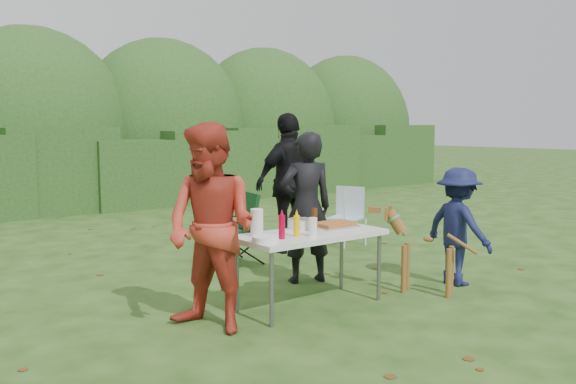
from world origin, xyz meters
TOP-DOWN VIEW (x-y plane):
  - ground at (0.00, 0.00)m, footprint 80.00×80.00m
  - hedge_row at (0.00, 8.00)m, footprint 22.00×1.40m
  - shrub_backdrop at (0.00, 9.60)m, footprint 20.00×2.60m
  - folding_table at (-0.11, -0.22)m, footprint 1.50×0.70m
  - person_cook at (0.46, 0.54)m, footprint 0.72×0.59m
  - person_red_jacket at (-1.25, -0.24)m, footprint 0.96×1.07m
  - person_black_puffy at (1.36, 2.00)m, footprint 1.16×0.51m
  - child at (1.73, -0.59)m, footprint 0.54×0.88m
  - dog at (1.16, -0.63)m, footprint 0.78×1.00m
  - camping_chair at (0.30, 1.83)m, footprint 0.68×0.68m
  - lawn_chair at (2.31, 1.88)m, footprint 0.67×0.67m
  - food_tray at (0.28, -0.14)m, footprint 0.45×0.30m
  - focaccia_bread at (0.28, -0.14)m, footprint 0.40×0.26m
  - mustard_bottle at (-0.36, -0.31)m, footprint 0.06×0.06m
  - ketchup_bottle at (-0.54, -0.31)m, footprint 0.06×0.06m
  - beer_bottle at (-0.06, -0.22)m, footprint 0.06×0.06m
  - paper_towel_roll at (-0.64, -0.06)m, footprint 0.12×0.12m
  - cup_stack at (-0.24, -0.40)m, footprint 0.08×0.08m
  - pasta_bowl at (-0.05, 0.02)m, footprint 0.26×0.26m
  - plate_stack at (-0.74, -0.34)m, footprint 0.24×0.24m

SIDE VIEW (x-z plane):
  - ground at x=0.00m, z-range 0.00..0.00m
  - lawn_chair at x=2.31m, z-range 0.00..0.87m
  - dog at x=1.16m, z-range 0.00..0.89m
  - camping_chair at x=0.30m, z-range 0.00..0.92m
  - child at x=1.73m, z-range 0.00..1.32m
  - folding_table at x=-0.11m, z-range 0.32..1.06m
  - food_tray at x=0.28m, z-range 0.74..0.76m
  - plate_stack at x=-0.74m, z-range 0.74..0.79m
  - focaccia_bread at x=0.28m, z-range 0.76..0.80m
  - pasta_bowl at x=-0.05m, z-range 0.74..0.84m
  - cup_stack at x=-0.24m, z-range 0.74..0.92m
  - mustard_bottle at x=-0.36m, z-range 0.74..0.94m
  - hedge_row at x=0.00m, z-range 0.00..1.70m
  - ketchup_bottle at x=-0.54m, z-range 0.74..0.96m
  - person_cook at x=0.46m, z-range 0.00..1.72m
  - beer_bottle at x=-0.06m, z-range 0.74..0.98m
  - paper_towel_roll at x=-0.64m, z-range 0.74..1.00m
  - person_red_jacket at x=-1.25m, z-range 0.00..1.81m
  - person_black_puffy at x=1.36m, z-range 0.00..1.96m
  - shrub_backdrop at x=0.00m, z-range 0.00..3.20m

